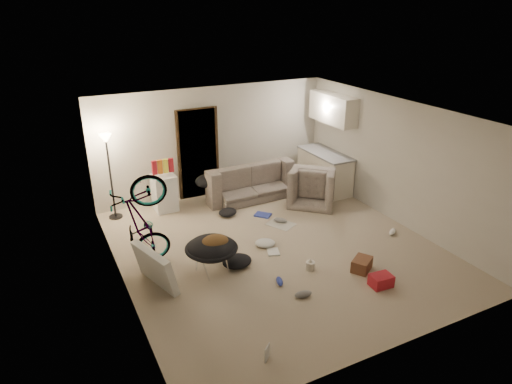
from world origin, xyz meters
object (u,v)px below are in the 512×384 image
tv_box (155,268)px  drink_case_a (362,264)px  juicer (310,265)px  bicycle (143,241)px  floor_lamp (108,158)px  kitchen_counter (325,172)px  armchair (314,188)px  sofa (247,184)px  saucer_chair (212,252)px  mini_fridge (165,193)px  drink_case_b (381,281)px

tv_box → drink_case_a: tv_box is taller
juicer → bicycle: bearing=149.9°
floor_lamp → kitchen_counter: bearing=-7.7°
bicycle → armchair: bearing=-67.4°
bicycle → sofa: bearing=-46.6°
sofa → tv_box: bearing=41.1°
kitchen_counter → sofa: size_ratio=0.72×
bicycle → saucer_chair: size_ratio=1.96×
bicycle → mini_fridge: bearing=-15.8°
floor_lamp → mini_fridge: (1.05, -0.10, -0.91)m
sofa → saucer_chair: (-1.92, -2.67, 0.07)m
bicycle → juicer: bearing=-110.8°
sofa → drink_case_b: sofa is taller
tv_box → juicer: tv_box is taller
mini_fridge → juicer: 3.79m
drink_case_a → tv_box: bearing=128.0°
armchair → drink_case_b: bearing=116.8°
kitchen_counter → sofa: (-1.86, 0.45, -0.14)m
juicer → drink_case_a: bearing=-27.1°
drink_case_b → juicer: 1.18m
armchair → bicycle: bearing=55.2°
bicycle → juicer: bicycle is taller
sofa → tv_box: size_ratio=2.11×
kitchen_counter → armchair: 0.83m
juicer → armchair: bearing=55.6°
mini_fridge → drink_case_b: (2.25, -4.37, -0.30)m
tv_box → drink_case_b: size_ratio=2.88×
floor_lamp → drink_case_b: size_ratio=5.28×
kitchen_counter → sofa: 1.92m
mini_fridge → juicer: mini_fridge is taller
floor_lamp → drink_case_a: 5.31m
floor_lamp → tv_box: floor_lamp is taller
tv_box → juicer: bearing=-33.5°
floor_lamp → drink_case_b: 5.69m
floor_lamp → bicycle: 2.31m
tv_box → juicer: (2.45, -0.73, -0.24)m
armchair → mini_fridge: size_ratio=1.24×
drink_case_b → juicer: juicer is taller
armchair → drink_case_a: armchair is taller
kitchen_counter → bicycle: bicycle is taller
sofa → drink_case_a: (0.36, -3.76, -0.20)m
armchair → drink_case_a: (-0.86, -2.79, -0.21)m
mini_fridge → saucer_chair: size_ratio=0.91×
floor_lamp → drink_case_a: size_ratio=4.83×
drink_case_b → bicycle: bearing=148.4°
sofa → bicycle: size_ratio=1.21×
drink_case_b → mini_fridge: bearing=121.7°
floor_lamp → drink_case_a: floor_lamp is taller
saucer_chair → tv_box: bearing=177.9°
kitchen_counter → mini_fridge: (-3.78, 0.55, -0.04)m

